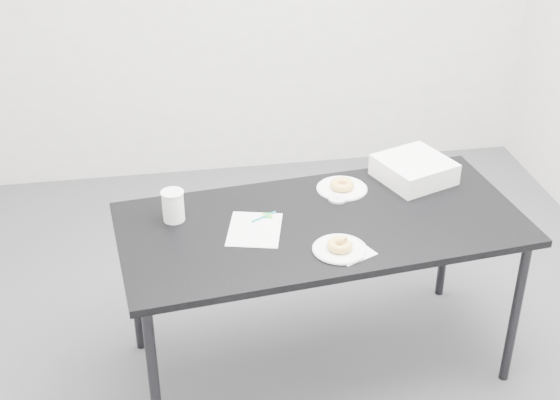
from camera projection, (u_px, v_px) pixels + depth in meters
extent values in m
plane|color=#49494E|center=(283.00, 356.00, 3.76)|extent=(4.00, 4.00, 0.00)
cube|color=black|center=(322.00, 224.00, 3.34)|extent=(1.80, 0.99, 0.03)
cylinder|color=black|center=(154.00, 382.00, 3.06)|extent=(0.04, 0.04, 0.76)
cylinder|color=black|center=(134.00, 284.00, 3.63)|extent=(0.04, 0.04, 0.76)
cylinder|color=black|center=(515.00, 313.00, 3.44)|extent=(0.04, 0.04, 0.76)
cylinder|color=black|center=(446.00, 234.00, 4.01)|extent=(0.04, 0.04, 0.76)
cube|color=white|center=(255.00, 229.00, 3.27)|extent=(0.28, 0.32, 0.00)
cube|color=green|center=(267.00, 216.00, 3.36)|extent=(0.05, 0.05, 0.00)
cylinder|color=#0C8A84|center=(264.00, 217.00, 3.35)|extent=(0.12, 0.07, 0.01)
cube|color=white|center=(351.00, 251.00, 3.13)|extent=(0.20, 0.20, 0.00)
cylinder|color=white|center=(340.00, 249.00, 3.13)|extent=(0.22, 0.22, 0.01)
torus|color=gold|center=(340.00, 245.00, 3.12)|extent=(0.13, 0.13, 0.03)
cylinder|color=white|center=(342.00, 189.00, 3.57)|extent=(0.23, 0.23, 0.01)
torus|color=gold|center=(342.00, 185.00, 3.56)|extent=(0.14, 0.14, 0.04)
cylinder|color=white|center=(173.00, 206.00, 3.31)|extent=(0.09, 0.09, 0.14)
cylinder|color=silver|center=(338.00, 199.00, 3.49)|extent=(0.08, 0.08, 0.01)
cube|color=white|center=(414.00, 169.00, 3.63)|extent=(0.39, 0.39, 0.10)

